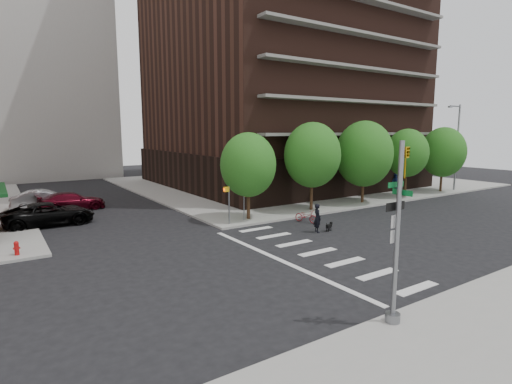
{
  "coord_description": "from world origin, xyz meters",
  "views": [
    {
      "loc": [
        -11.18,
        -15.38,
        6.45
      ],
      "look_at": [
        3.0,
        6.0,
        2.5
      ],
      "focal_mm": 28.0,
      "sensor_mm": 36.0,
      "label": 1
    }
  ],
  "objects_px": {
    "scooter": "(306,216)",
    "pedestrian_far": "(396,183)",
    "fire_hydrant": "(17,247)",
    "parked_car_black": "(49,214)",
    "traffic_signal": "(397,248)",
    "parked_car_maroon": "(72,201)",
    "parked_car_silver": "(45,200)",
    "dog_walker": "(317,218)"
  },
  "relations": [
    {
      "from": "scooter",
      "to": "pedestrian_far",
      "type": "height_order",
      "value": "pedestrian_far"
    },
    {
      "from": "fire_hydrant",
      "to": "scooter",
      "type": "relative_size",
      "value": 0.42
    },
    {
      "from": "fire_hydrant",
      "to": "parked_car_black",
      "type": "distance_m",
      "value": 7.37
    },
    {
      "from": "traffic_signal",
      "to": "parked_car_black",
      "type": "relative_size",
      "value": 1.04
    },
    {
      "from": "parked_car_maroon",
      "to": "pedestrian_far",
      "type": "xyz_separation_m",
      "value": [
        29.91,
        -8.62,
        0.33
      ]
    },
    {
      "from": "parked_car_maroon",
      "to": "parked_car_silver",
      "type": "distance_m",
      "value": 2.33
    },
    {
      "from": "traffic_signal",
      "to": "parked_car_silver",
      "type": "distance_m",
      "value": 29.61
    },
    {
      "from": "fire_hydrant",
      "to": "parked_car_maroon",
      "type": "distance_m",
      "value": 12.64
    },
    {
      "from": "parked_car_silver",
      "to": "scooter",
      "type": "height_order",
      "value": "parked_car_silver"
    },
    {
      "from": "traffic_signal",
      "to": "dog_walker",
      "type": "height_order",
      "value": "traffic_signal"
    },
    {
      "from": "parked_car_black",
      "to": "pedestrian_far",
      "type": "distance_m",
      "value": 32.3
    },
    {
      "from": "traffic_signal",
      "to": "parked_car_maroon",
      "type": "xyz_separation_m",
      "value": [
        -5.57,
        27.12,
        -1.95
      ]
    },
    {
      "from": "parked_car_maroon",
      "to": "scooter",
      "type": "bearing_deg",
      "value": -139.47
    },
    {
      "from": "dog_walker",
      "to": "parked_car_silver",
      "type": "bearing_deg",
      "value": 53.51
    },
    {
      "from": "traffic_signal",
      "to": "parked_car_maroon",
      "type": "relative_size",
      "value": 1.16
    },
    {
      "from": "fire_hydrant",
      "to": "parked_car_black",
      "type": "xyz_separation_m",
      "value": [
        2.3,
        7.0,
        0.25
      ]
    },
    {
      "from": "scooter",
      "to": "dog_walker",
      "type": "distance_m",
      "value": 2.83
    },
    {
      "from": "parked_car_maroon",
      "to": "parked_car_silver",
      "type": "relative_size",
      "value": 1.03
    },
    {
      "from": "parked_car_maroon",
      "to": "dog_walker",
      "type": "distance_m",
      "value": 20.27
    },
    {
      "from": "parked_car_black",
      "to": "parked_car_maroon",
      "type": "relative_size",
      "value": 1.12
    },
    {
      "from": "traffic_signal",
      "to": "parked_car_silver",
      "type": "relative_size",
      "value": 1.2
    },
    {
      "from": "fire_hydrant",
      "to": "dog_walker",
      "type": "relative_size",
      "value": 0.39
    },
    {
      "from": "pedestrian_far",
      "to": "parked_car_black",
      "type": "bearing_deg",
      "value": -117.02
    },
    {
      "from": "fire_hydrant",
      "to": "parked_car_maroon",
      "type": "height_order",
      "value": "parked_car_maroon"
    },
    {
      "from": "parked_car_black",
      "to": "parked_car_maroon",
      "type": "distance_m",
      "value": 5.29
    },
    {
      "from": "scooter",
      "to": "pedestrian_far",
      "type": "bearing_deg",
      "value": -1.0
    },
    {
      "from": "parked_car_maroon",
      "to": "parked_car_black",
      "type": "bearing_deg",
      "value": 152.99
    },
    {
      "from": "parked_car_black",
      "to": "dog_walker",
      "type": "height_order",
      "value": "dog_walker"
    },
    {
      "from": "parked_car_silver",
      "to": "scooter",
      "type": "distance_m",
      "value": 21.43
    },
    {
      "from": "parked_car_silver",
      "to": "scooter",
      "type": "xyz_separation_m",
      "value": [
        14.9,
        -15.4,
        -0.36
      ]
    },
    {
      "from": "parked_car_maroon",
      "to": "pedestrian_far",
      "type": "distance_m",
      "value": 31.13
    },
    {
      "from": "parked_car_silver",
      "to": "scooter",
      "type": "bearing_deg",
      "value": -130.38
    },
    {
      "from": "parked_car_black",
      "to": "dog_walker",
      "type": "bearing_deg",
      "value": -131.19
    },
    {
      "from": "dog_walker",
      "to": "fire_hydrant",
      "type": "bearing_deg",
      "value": 90.51
    },
    {
      "from": "scooter",
      "to": "parked_car_black",
      "type": "bearing_deg",
      "value": 130.89
    },
    {
      "from": "traffic_signal",
      "to": "fire_hydrant",
      "type": "distance_m",
      "value": 18.42
    },
    {
      "from": "parked_car_silver",
      "to": "parked_car_black",
      "type": "bearing_deg",
      "value": -177.95
    },
    {
      "from": "parked_car_black",
      "to": "parked_car_silver",
      "type": "height_order",
      "value": "parked_car_silver"
    },
    {
      "from": "parked_car_black",
      "to": "scooter",
      "type": "bearing_deg",
      "value": -122.41
    },
    {
      "from": "scooter",
      "to": "parked_car_silver",
      "type": "bearing_deg",
      "value": 115.63
    },
    {
      "from": "parked_car_maroon",
      "to": "dog_walker",
      "type": "bearing_deg",
      "value": -146.87
    },
    {
      "from": "fire_hydrant",
      "to": "pedestrian_far",
      "type": "relative_size",
      "value": 0.39
    }
  ]
}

